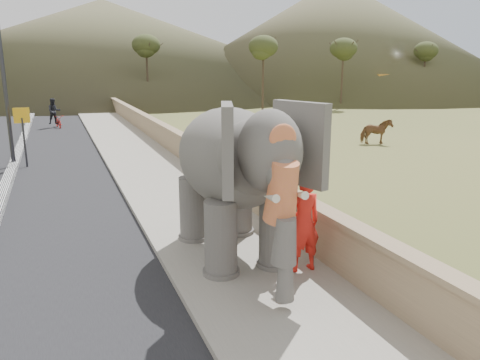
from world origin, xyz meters
name	(u,v)px	position (x,y,z in m)	size (l,w,h in m)	color
ground	(219,244)	(0.00, 0.00, 0.00)	(160.00, 160.00, 0.00)	olive
road	(12,172)	(-5.00, 10.00, 0.01)	(7.00, 120.00, 0.03)	black
median	(12,169)	(-5.00, 10.00, 0.11)	(0.35, 120.00, 0.22)	black
walkway	(142,161)	(0.00, 10.00, 0.07)	(3.00, 120.00, 0.15)	#9E9687
parapet	(180,147)	(1.65, 10.00, 0.55)	(0.30, 120.00, 1.10)	tan
lamppost	(9,42)	(-4.69, 11.05, 4.87)	(1.76, 0.36, 8.00)	#2E2E33
signboard	(23,127)	(-4.50, 10.72, 1.64)	(0.60, 0.08, 2.40)	#2D2D33
cow	(376,132)	(12.17, 10.27, 0.66)	(0.71, 1.56, 1.32)	brown
distant_car	(278,96)	(19.45, 36.84, 0.72)	(1.70, 4.23, 1.44)	#B0B1B7
bus_white	(340,88)	(26.64, 35.68, 1.55)	(2.50, 11.00, 3.10)	silver
bus_orange	(414,88)	(33.41, 31.62, 1.55)	(2.50, 11.00, 3.10)	orange
hill_right	(335,37)	(36.00, 52.00, 8.00)	(56.00, 56.00, 16.00)	brown
hill_far	(105,46)	(5.00, 70.00, 7.00)	(80.00, 80.00, 14.00)	brown
elephant_and_man	(232,179)	(0.02, -0.82, 1.75)	(2.45, 4.48, 3.22)	slate
motorcyclist	(56,116)	(-3.23, 23.37, 0.79)	(1.05, 1.62, 1.93)	maroon
trees	(101,67)	(0.22, 27.58, 3.85)	(47.82, 43.14, 9.48)	#473828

